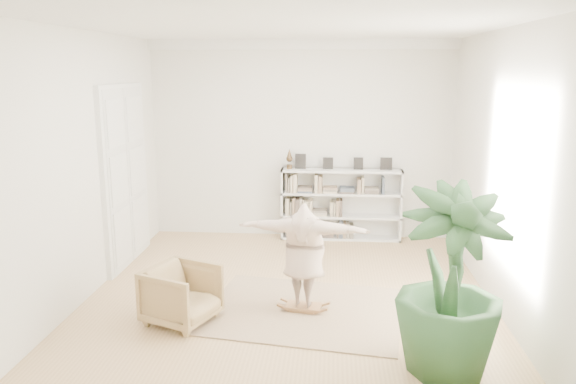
% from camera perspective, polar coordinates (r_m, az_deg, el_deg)
% --- Properties ---
extents(floor, '(6.00, 6.00, 0.00)m').
position_cam_1_polar(floor, '(7.89, 0.02, -10.61)').
color(floor, tan).
rests_on(floor, ground).
extents(room_shell, '(6.00, 6.00, 6.00)m').
position_cam_1_polar(room_shell, '(10.20, 1.37, 14.79)').
color(room_shell, silver).
rests_on(room_shell, floor).
extents(doors, '(0.09, 1.78, 2.92)m').
position_cam_1_polar(doors, '(9.30, -16.16, 1.47)').
color(doors, white).
rests_on(doors, floor).
extents(bookshelf, '(2.20, 0.35, 1.64)m').
position_cam_1_polar(bookshelf, '(10.35, 5.36, -1.34)').
color(bookshelf, silver).
rests_on(bookshelf, floor).
extents(armchair, '(1.02, 1.01, 0.72)m').
position_cam_1_polar(armchair, '(7.16, -10.75, -10.20)').
color(armchair, tan).
rests_on(armchair, floor).
extents(rug, '(2.77, 2.35, 0.02)m').
position_cam_1_polar(rug, '(7.47, 1.59, -11.92)').
color(rug, tan).
rests_on(rug, floor).
extents(rocker_board, '(0.49, 0.34, 0.10)m').
position_cam_1_polar(rocker_board, '(7.45, 1.59, -11.55)').
color(rocker_board, olive).
rests_on(rocker_board, rug).
extents(person, '(1.73, 0.70, 1.36)m').
position_cam_1_polar(person, '(7.18, 1.63, -6.18)').
color(person, '#C9AB97').
rests_on(person, rocker_board).
extents(houseplant, '(1.29, 1.29, 1.97)m').
position_cam_1_polar(houseplant, '(5.96, 16.14, -8.75)').
color(houseplant, '#254924').
rests_on(houseplant, floor).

